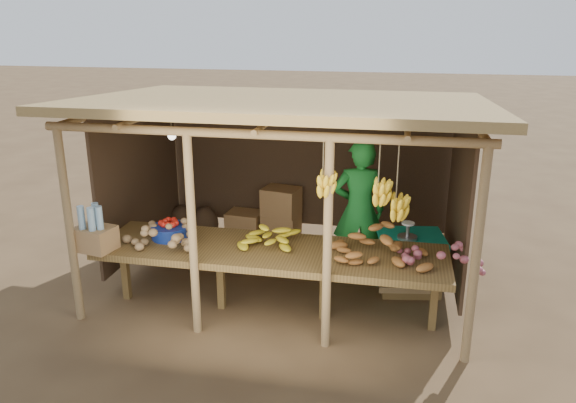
# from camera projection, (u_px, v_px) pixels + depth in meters

# --- Properties ---
(ground) EXTENTS (60.00, 60.00, 0.00)m
(ground) POSITION_uv_depth(u_px,v_px,m) (288.00, 277.00, 7.38)
(ground) COLOR brown
(ground) RESTS_ON ground
(stall_structure) EXTENTS (4.70, 3.50, 2.43)m
(stall_structure) POSITION_uv_depth(u_px,v_px,m) (294.00, 132.00, 6.85)
(stall_structure) COLOR #94754C
(stall_structure) RESTS_ON ground
(counter) EXTENTS (3.90, 1.05, 0.80)m
(counter) POSITION_uv_depth(u_px,v_px,m) (271.00, 254.00, 6.27)
(counter) COLOR brown
(counter) RESTS_ON ground
(potato_heap) EXTENTS (1.05, 0.80, 0.36)m
(potato_heap) POSITION_uv_depth(u_px,v_px,m) (164.00, 229.00, 6.32)
(potato_heap) COLOR #91724B
(potato_heap) RESTS_ON counter
(sweet_potato_heap) EXTENTS (1.10, 0.83, 0.36)m
(sweet_potato_heap) POSITION_uv_depth(u_px,v_px,m) (380.00, 243.00, 5.94)
(sweet_potato_heap) COLOR #9E6028
(sweet_potato_heap) RESTS_ON counter
(onion_heap) EXTENTS (1.00, 0.75, 0.36)m
(onion_heap) POSITION_uv_depth(u_px,v_px,m) (442.00, 247.00, 5.83)
(onion_heap) COLOR #A34F5A
(onion_heap) RESTS_ON counter
(banana_pile) EXTENTS (0.67, 0.45, 0.35)m
(banana_pile) POSITION_uv_depth(u_px,v_px,m) (271.00, 231.00, 6.28)
(banana_pile) COLOR gold
(banana_pile) RESTS_ON counter
(tomato_basin) EXTENTS (0.43, 0.43, 0.23)m
(tomato_basin) POSITION_uv_depth(u_px,v_px,m) (170.00, 230.00, 6.53)
(tomato_basin) COLOR navy
(tomato_basin) RESTS_ON counter
(bottle_box) EXTENTS (0.47, 0.40, 0.52)m
(bottle_box) POSITION_uv_depth(u_px,v_px,m) (95.00, 233.00, 6.17)
(bottle_box) COLOR #9C7246
(bottle_box) RESTS_ON counter
(vendor) EXTENTS (0.73, 0.54, 1.84)m
(vendor) POSITION_uv_depth(u_px,v_px,m) (359.00, 210.00, 7.14)
(vendor) COLOR #1B7D2D
(vendor) RESTS_ON ground
(tarp_crate) EXTENTS (0.89, 0.80, 0.94)m
(tarp_crate) POSITION_uv_depth(u_px,v_px,m) (410.00, 261.00, 6.94)
(tarp_crate) COLOR brown
(tarp_crate) RESTS_ON ground
(carton_stack) EXTENTS (1.14, 0.49, 0.83)m
(carton_stack) POSITION_uv_depth(u_px,v_px,m) (269.00, 218.00, 8.49)
(carton_stack) COLOR #9C7246
(carton_stack) RESTS_ON ground
(burlap_sacks) EXTENTS (0.79, 0.42, 0.56)m
(burlap_sacks) POSITION_uv_depth(u_px,v_px,m) (194.00, 220.00, 8.75)
(burlap_sacks) COLOR #422F1E
(burlap_sacks) RESTS_ON ground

